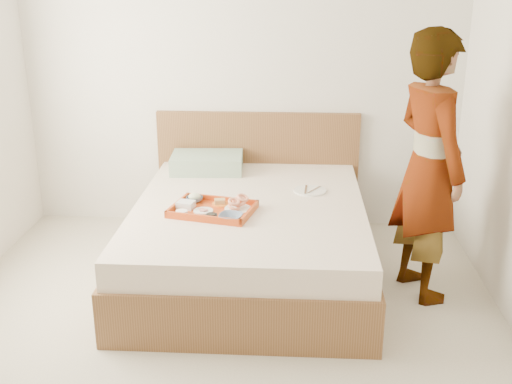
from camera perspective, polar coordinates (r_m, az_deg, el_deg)
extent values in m
cube|color=beige|center=(3.62, -3.89, -14.53)|extent=(3.50, 4.00, 0.01)
cube|color=silver|center=(5.05, -1.36, 11.24)|extent=(3.50, 0.01, 2.60)
cube|color=silver|center=(1.29, -16.86, -15.82)|extent=(3.50, 0.01, 2.60)
cube|color=brown|center=(4.36, -0.58, -4.32)|extent=(1.65, 2.00, 0.53)
cube|color=brown|center=(5.19, 0.16, 2.13)|extent=(1.65, 0.06, 0.95)
cube|color=gray|center=(4.96, -4.49, 2.68)|extent=(0.57, 0.41, 0.13)
cube|color=#C15213|center=(4.11, -3.96, -1.55)|extent=(0.59, 0.49, 0.05)
cylinder|color=white|center=(4.11, -1.64, -1.55)|extent=(0.22, 0.22, 0.01)
imported|color=#19294A|center=(3.95, -2.31, -2.28)|extent=(0.18, 0.18, 0.04)
cylinder|color=black|center=(3.97, -4.08, -2.23)|extent=(0.09, 0.09, 0.03)
cylinder|color=white|center=(4.09, -4.83, -1.72)|extent=(0.15, 0.15, 0.01)
cylinder|color=orange|center=(4.20, -3.15, -1.08)|extent=(0.15, 0.15, 0.01)
imported|color=#19294A|center=(4.27, -5.61, -0.65)|extent=(0.14, 0.14, 0.04)
cube|color=silver|center=(4.15, -6.42, -1.17)|extent=(0.13, 0.11, 0.05)
cylinder|color=white|center=(4.05, -6.79, -1.87)|extent=(0.09, 0.09, 0.03)
cylinder|color=white|center=(4.50, 4.94, 0.12)|extent=(0.30, 0.30, 0.01)
imported|color=#EEE3CF|center=(4.07, 15.47, 2.18)|extent=(0.61, 0.73, 1.72)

